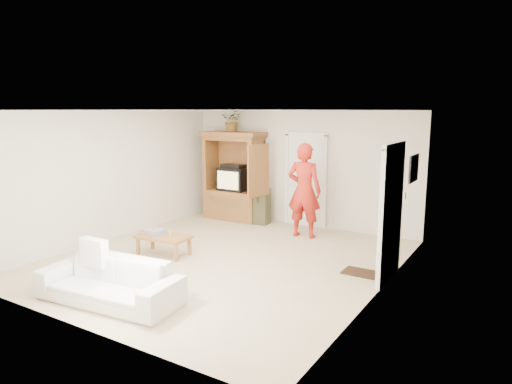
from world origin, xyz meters
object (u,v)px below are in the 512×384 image
man (304,190)px  sofa (109,281)px  coffee_table (163,238)px  armoire (235,182)px

man → sofa: 4.51m
sofa → man: bearing=73.4°
coffee_table → armoire: bearing=94.0°
man → coffee_table: 3.01m
sofa → coffee_table: 2.11m
man → sofa: man is taller
sofa → armoire: bearing=98.7°
armoire → coffee_table: bearing=-81.0°
armoire → coffee_table: armoire is taller
man → armoire: bearing=-20.5°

